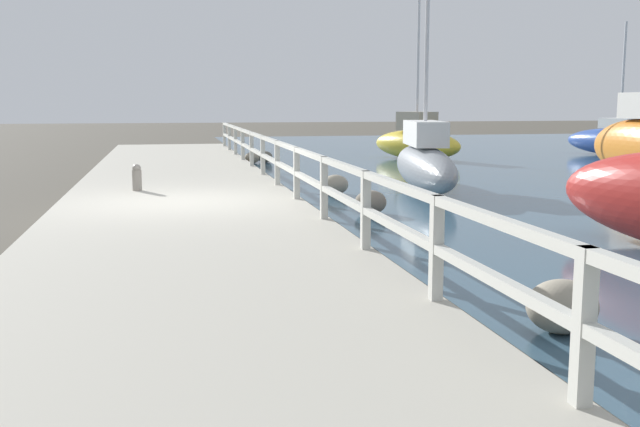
{
  "coord_description": "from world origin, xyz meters",
  "views": [
    {
      "loc": [
        -0.25,
        -12.88,
        1.97
      ],
      "look_at": [
        1.81,
        -2.88,
        0.45
      ],
      "focal_mm": 42.0,
      "sensor_mm": 36.0,
      "label": 1
    }
  ],
  "objects_px": {
    "sailboat_gray": "(424,163)",
    "sailboat_yellow": "(416,141)",
    "mooring_bollard": "(137,177)",
    "sailboat_blue": "(619,141)"
  },
  "relations": [
    {
      "from": "sailboat_gray",
      "to": "sailboat_yellow",
      "type": "distance_m",
      "value": 9.19
    },
    {
      "from": "sailboat_gray",
      "to": "sailboat_yellow",
      "type": "relative_size",
      "value": 0.86
    },
    {
      "from": "sailboat_yellow",
      "to": "sailboat_blue",
      "type": "bearing_deg",
      "value": -24.55
    },
    {
      "from": "mooring_bollard",
      "to": "sailboat_blue",
      "type": "relative_size",
      "value": 0.1
    },
    {
      "from": "sailboat_blue",
      "to": "sailboat_gray",
      "type": "relative_size",
      "value": 0.81
    },
    {
      "from": "sailboat_gray",
      "to": "sailboat_yellow",
      "type": "xyz_separation_m",
      "value": [
        2.82,
        8.74,
        0.01
      ]
    },
    {
      "from": "sailboat_gray",
      "to": "sailboat_yellow",
      "type": "height_order",
      "value": "sailboat_yellow"
    },
    {
      "from": "sailboat_gray",
      "to": "sailboat_yellow",
      "type": "bearing_deg",
      "value": 82.19
    },
    {
      "from": "sailboat_blue",
      "to": "sailboat_yellow",
      "type": "xyz_separation_m",
      "value": [
        -7.82,
        -0.02,
        0.06
      ]
    },
    {
      "from": "mooring_bollard",
      "to": "sailboat_yellow",
      "type": "distance_m",
      "value": 13.45
    }
  ]
}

